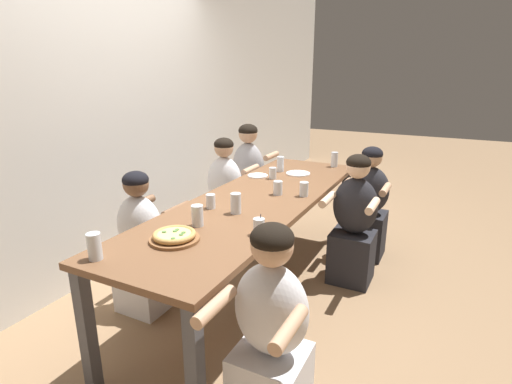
{
  "coord_description": "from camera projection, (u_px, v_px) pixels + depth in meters",
  "views": [
    {
      "loc": [
        -2.55,
        -1.29,
        1.72
      ],
      "look_at": [
        0.0,
        0.0,
        0.84
      ],
      "focal_mm": 28.0,
      "sensor_mm": 36.0,
      "label": 1
    }
  ],
  "objects": [
    {
      "name": "empty_plate_b",
      "position": [
        258.0,
        176.0,
        3.62
      ],
      "size": [
        0.18,
        0.18,
        0.02
      ],
      "color": "white",
      "rests_on": "dining_table"
    },
    {
      "name": "drinking_glass_i",
      "position": [
        334.0,
        160.0,
        3.96
      ],
      "size": [
        0.07,
        0.07,
        0.15
      ],
      "color": "silver",
      "rests_on": "dining_table"
    },
    {
      "name": "drinking_glass_c",
      "position": [
        197.0,
        217.0,
        2.46
      ],
      "size": [
        0.07,
        0.07,
        0.13
      ],
      "color": "silver",
      "rests_on": "dining_table"
    },
    {
      "name": "drinking_glass_e",
      "position": [
        304.0,
        190.0,
        3.04
      ],
      "size": [
        0.07,
        0.07,
        0.11
      ],
      "color": "silver",
      "rests_on": "dining_table"
    },
    {
      "name": "ground_plane",
      "position": [
        256.0,
        291.0,
        3.23
      ],
      "size": [
        18.0,
        18.0,
        0.0
      ],
      "primitive_type": "plane",
      "color": "#896B4C",
      "rests_on": "ground"
    },
    {
      "name": "drinking_glass_g",
      "position": [
        211.0,
        202.0,
        2.77
      ],
      "size": [
        0.06,
        0.06,
        0.1
      ],
      "color": "silver",
      "rests_on": "dining_table"
    },
    {
      "name": "diner_near_right",
      "position": [
        368.0,
        208.0,
        3.72
      ],
      "size": [
        0.51,
        0.4,
        1.06
      ],
      "rotation": [
        0.0,
        0.0,
        1.57
      ],
      "color": "#232328",
      "rests_on": "ground"
    },
    {
      "name": "drinking_glass_b",
      "position": [
        94.0,
        246.0,
        2.02
      ],
      "size": [
        0.07,
        0.07,
        0.14
      ],
      "color": "silver",
      "rests_on": "dining_table"
    },
    {
      "name": "diner_far_right",
      "position": [
        249.0,
        184.0,
        4.26
      ],
      "size": [
        0.51,
        0.4,
        1.19
      ],
      "rotation": [
        0.0,
        0.0,
        -1.57
      ],
      "color": "#99999E",
      "rests_on": "ground"
    },
    {
      "name": "drinking_glass_d",
      "position": [
        273.0,
        173.0,
        3.53
      ],
      "size": [
        0.06,
        0.06,
        0.1
      ],
      "color": "silver",
      "rests_on": "dining_table"
    },
    {
      "name": "diner_near_left",
      "position": [
        270.0,
        341.0,
        1.87
      ],
      "size": [
        0.51,
        0.4,
        1.08
      ],
      "rotation": [
        0.0,
        0.0,
        1.57
      ],
      "color": "silver",
      "rests_on": "ground"
    },
    {
      "name": "diner_far_midleft",
      "position": [
        142.0,
        249.0,
        2.88
      ],
      "size": [
        0.51,
        0.4,
        1.06
      ],
      "rotation": [
        0.0,
        0.0,
        -1.57
      ],
      "color": "silver",
      "rests_on": "ground"
    },
    {
      "name": "dining_table",
      "position": [
        256.0,
        208.0,
        3.02
      ],
      "size": [
        2.76,
        0.83,
        0.79
      ],
      "color": "brown",
      "rests_on": "ground"
    },
    {
      "name": "restaurant_back_panel",
      "position": [
        112.0,
        84.0,
        3.34
      ],
      "size": [
        10.0,
        0.06,
        3.2
      ],
      "primitive_type": "cube",
      "color": "silver",
      "rests_on": "ground"
    },
    {
      "name": "pizza_board_main",
      "position": [
        174.0,
        236.0,
        2.25
      ],
      "size": [
        0.29,
        0.29,
        0.05
      ],
      "color": "brown",
      "rests_on": "dining_table"
    },
    {
      "name": "empty_plate_a",
      "position": [
        298.0,
        173.0,
        3.7
      ],
      "size": [
        0.22,
        0.22,
        0.02
      ],
      "color": "white",
      "rests_on": "dining_table"
    },
    {
      "name": "diner_near_midright",
      "position": [
        354.0,
        226.0,
        3.25
      ],
      "size": [
        0.51,
        0.4,
        1.09
      ],
      "rotation": [
        0.0,
        0.0,
        1.57
      ],
      "color": "#232328",
      "rests_on": "ground"
    },
    {
      "name": "drinking_glass_a",
      "position": [
        280.0,
        165.0,
        3.77
      ],
      "size": [
        0.07,
        0.07,
        0.14
      ],
      "color": "silver",
      "rests_on": "dining_table"
    },
    {
      "name": "drinking_glass_f",
      "position": [
        278.0,
        189.0,
        3.08
      ],
      "size": [
        0.07,
        0.07,
        0.11
      ],
      "color": "silver",
      "rests_on": "dining_table"
    },
    {
      "name": "diner_far_midright",
      "position": [
        225.0,
        200.0,
        3.86
      ],
      "size": [
        0.51,
        0.4,
        1.11
      ],
      "rotation": [
        0.0,
        0.0,
        -1.57
      ],
      "color": "silver",
      "rests_on": "ground"
    },
    {
      "name": "cocktail_glass_blue",
      "position": [
        259.0,
        227.0,
        2.33
      ],
      "size": [
        0.07,
        0.07,
        0.12
      ],
      "color": "silver",
      "rests_on": "dining_table"
    },
    {
      "name": "drinking_glass_h",
      "position": [
        236.0,
        205.0,
        2.67
      ],
      "size": [
        0.07,
        0.07,
        0.14
      ],
      "color": "silver",
      "rests_on": "dining_table"
    }
  ]
}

